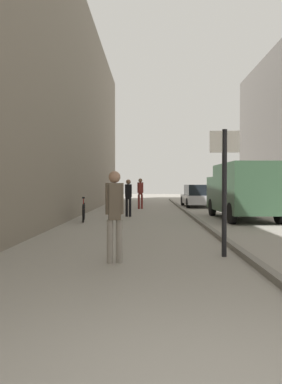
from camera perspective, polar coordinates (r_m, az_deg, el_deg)
ground_plane at (r=14.18m, az=2.74°, el=-4.76°), size 80.00×80.00×0.00m
building_facade_left at (r=15.35m, az=-16.63°, el=16.40°), size 2.58×40.00×11.02m
kerb_strip at (r=14.30m, az=9.10°, el=-4.48°), size 0.16×40.00×0.12m
pedestrian_main_foreground at (r=21.54m, az=-0.10°, el=0.12°), size 0.36×0.24×1.83m
pedestrian_mid_block at (r=16.36m, az=-2.02°, el=-0.51°), size 0.32×0.25×1.70m
pedestrian_far_crossing at (r=6.75m, az=-4.23°, el=-2.86°), size 0.34×0.23×1.73m
delivery_van at (r=15.62m, az=15.87°, el=0.34°), size 2.16×5.12×2.32m
parked_car at (r=23.93m, az=9.01°, el=-0.61°), size 1.93×4.24×1.45m
street_sign_post at (r=7.49m, az=13.14°, el=1.68°), size 0.60×0.10×2.60m
bicycle_leaning at (r=14.54m, az=-9.12°, el=-3.12°), size 0.32×1.76×0.98m
cafe_chair_near_window at (r=21.59m, az=-4.40°, el=-1.24°), size 0.59×0.59×0.94m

